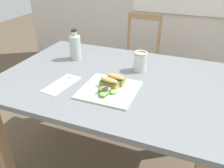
# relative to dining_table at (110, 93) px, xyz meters

# --- Properties ---
(dining_table) EXTENTS (1.30, 0.95, 0.74)m
(dining_table) POSITION_rel_dining_table_xyz_m (0.00, 0.00, 0.00)
(dining_table) COLOR slate
(dining_table) RESTS_ON ground
(chair_wooden_far) EXTENTS (0.44, 0.44, 0.87)m
(chair_wooden_far) POSITION_rel_dining_table_xyz_m (-0.11, 1.06, -0.18)
(chair_wooden_far) COLOR tan
(chair_wooden_far) RESTS_ON ground
(plate_lunch) EXTENTS (0.29, 0.29, 0.01)m
(plate_lunch) POSITION_rel_dining_table_xyz_m (0.06, -0.15, 0.12)
(plate_lunch) COLOR beige
(plate_lunch) RESTS_ON dining_table
(sandwich_half_front) EXTENTS (0.11, 0.07, 0.06)m
(sandwich_half_front) POSITION_rel_dining_table_xyz_m (0.05, -0.13, 0.15)
(sandwich_half_front) COLOR tan
(sandwich_half_front) RESTS_ON plate_lunch
(sandwich_half_back) EXTENTS (0.11, 0.07, 0.06)m
(sandwich_half_back) POSITION_rel_dining_table_xyz_m (0.07, -0.08, 0.15)
(sandwich_half_back) COLOR tan
(sandwich_half_back) RESTS_ON plate_lunch
(salad_mixed_greens) EXTENTS (0.11, 0.13, 0.04)m
(salad_mixed_greens) POSITION_rel_dining_table_xyz_m (0.05, -0.19, 0.14)
(salad_mixed_greens) COLOR #602D47
(salad_mixed_greens) RESTS_ON plate_lunch
(napkin_folded) EXTENTS (0.13, 0.25, 0.00)m
(napkin_folded) POSITION_rel_dining_table_xyz_m (-0.22, -0.19, 0.12)
(napkin_folded) COLOR white
(napkin_folded) RESTS_ON dining_table
(fork_on_napkin) EXTENTS (0.03, 0.19, 0.00)m
(fork_on_napkin) POSITION_rel_dining_table_xyz_m (-0.21, -0.17, 0.12)
(fork_on_napkin) COLOR silver
(fork_on_napkin) RESTS_ON napkin_folded
(bottle_cold_brew) EXTENTS (0.08, 0.08, 0.21)m
(bottle_cold_brew) POSITION_rel_dining_table_xyz_m (-0.33, 0.17, 0.19)
(bottle_cold_brew) COLOR black
(bottle_cold_brew) RESTS_ON dining_table
(mason_jar_iced_tea) EXTENTS (0.09, 0.09, 0.13)m
(mason_jar_iced_tea) POSITION_rel_dining_table_xyz_m (0.14, 0.15, 0.17)
(mason_jar_iced_tea) COLOR #C67528
(mason_jar_iced_tea) RESTS_ON dining_table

